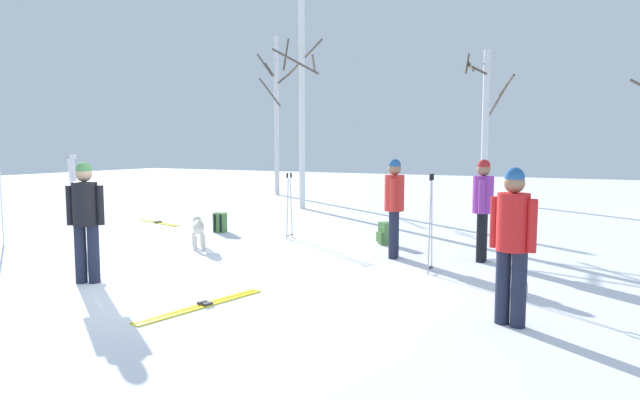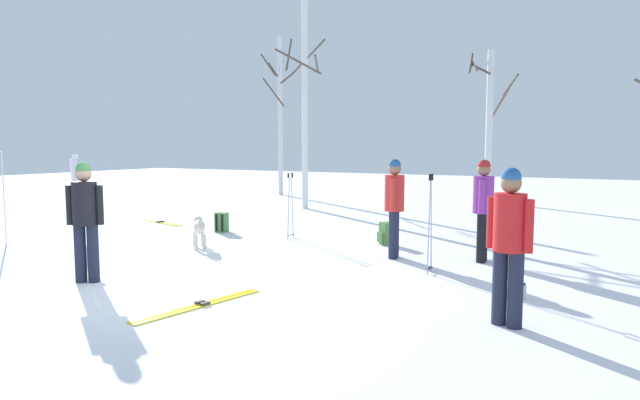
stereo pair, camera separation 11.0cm
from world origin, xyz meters
The scene contains 18 objects.
ground_plane centered at (0.00, 0.00, 0.00)m, with size 60.00×60.00×0.00m, color white.
person_0 centered at (-1.39, -0.48, 0.98)m, with size 0.46×0.34×1.72m.
person_1 centered at (3.27, 3.62, 0.98)m, with size 0.34×0.52×1.72m.
person_2 centered at (4.23, 0.36, 0.98)m, with size 0.50×0.34×1.72m.
person_3 centered at (1.85, 3.22, 0.98)m, with size 0.34×0.51×1.72m.
dog centered at (-1.77, 2.36, 0.39)m, with size 0.65×0.68×0.57m.
ski_pair_planted_0 centered at (-5.37, 0.83, 0.90)m, with size 0.14×0.08×1.82m.
ski_pair_planted_1 centered at (-4.25, 1.62, 0.88)m, with size 0.13×0.19×1.77m.
ski_pair_lying_0 centered at (-4.87, 4.54, 0.01)m, with size 1.65×0.62×0.05m.
ski_pair_lying_1 centered at (0.81, -0.64, 0.01)m, with size 0.54×1.85×0.05m.
ski_poles_0 centered at (-0.77, 4.08, 0.74)m, with size 0.07×0.25×1.38m.
ski_poles_1 centered at (2.74, 2.40, 0.81)m, with size 0.07×0.22×1.52m.
backpack_0 centered at (-2.60, 4.09, 0.21)m, with size 0.29×0.31×0.44m.
backpack_1 centered at (1.26, 4.35, 0.21)m, with size 0.34×0.35×0.44m.
water_bottle_0 centered at (4.23, 1.54, 0.10)m, with size 0.07×0.07×0.21m.
birch_tree_0 centered at (-6.51, 12.71, 3.18)m, with size 1.22×0.83×6.15m.
birch_tree_1 centered at (-3.29, 9.04, 3.54)m, with size 1.60×1.62×6.86m.
birch_tree_2 centered at (1.26, 13.88, 2.82)m, with size 1.78×1.75×5.21m.
Camera 1 is at (5.10, -5.76, 1.94)m, focal length 30.96 mm.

